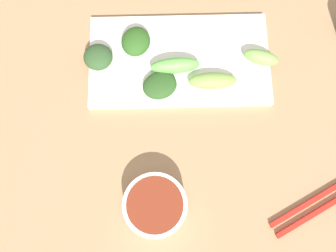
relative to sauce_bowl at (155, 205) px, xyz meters
name	(u,v)px	position (x,y,z in m)	size (l,w,h in m)	color
tabletop	(176,111)	(0.17, -0.04, -0.03)	(2.10, 2.10, 0.02)	#977651
sauce_bowl	(155,205)	(0.00, 0.00, 0.00)	(0.10, 0.10, 0.04)	white
serving_plate	(179,61)	(0.26, -0.05, -0.02)	(0.18, 0.32, 0.01)	silver
broccoli_leafy_0	(98,57)	(0.26, 0.10, 0.00)	(0.05, 0.05, 0.03)	#2A4924
broccoli_leafy_1	(160,85)	(0.20, -0.01, 0.00)	(0.05, 0.06, 0.02)	#274B1D
broccoli_leafy_2	(136,41)	(0.29, 0.03, 0.00)	(0.06, 0.05, 0.03)	#28541C
broccoli_stalk_3	(261,57)	(0.25, -0.19, 0.00)	(0.03, 0.06, 0.03)	#72AE4C
broccoli_stalk_4	(213,81)	(0.21, -0.10, 0.00)	(0.03, 0.08, 0.02)	#769F45
broccoli_stalk_5	(177,66)	(0.24, -0.04, 0.00)	(0.03, 0.09, 0.03)	#5FB549
chopsticks	(332,196)	(0.01, -0.29, -0.02)	(0.13, 0.22, 0.01)	red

